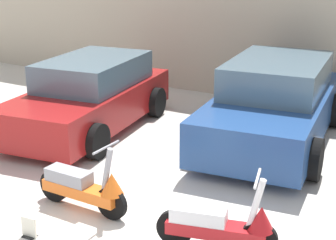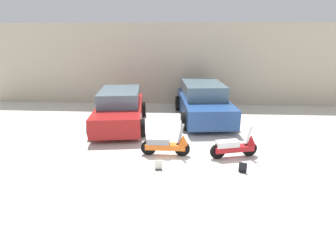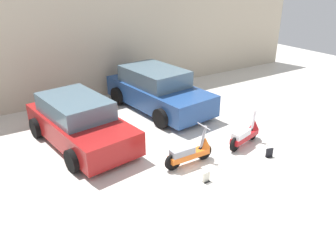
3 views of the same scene
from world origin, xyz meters
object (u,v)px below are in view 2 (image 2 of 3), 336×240
object	(u,v)px
placard_near_left_scooter	(159,165)
scooter_front_left	(167,144)
placard_near_right_scooter	(243,168)
car_rear_left	(120,109)
scooter_front_right	(236,146)
car_rear_center	(203,102)

from	to	relation	value
placard_near_left_scooter	scooter_front_left	bearing A→B (deg)	78.20
placard_near_right_scooter	scooter_front_left	bearing A→B (deg)	156.02
car_rear_left	placard_near_right_scooter	bearing A→B (deg)	40.51
scooter_front_right	placard_near_left_scooter	distance (m)	2.28
car_rear_left	car_rear_center	xyz separation A→B (m)	(3.22, 1.06, 0.05)
car_rear_left	placard_near_right_scooter	size ratio (longest dim) A/B	15.80
scooter_front_right	placard_near_left_scooter	world-z (taller)	scooter_front_right
placard_near_right_scooter	placard_near_left_scooter	bearing A→B (deg)	179.59
car_rear_center	car_rear_left	bearing A→B (deg)	-77.94
scooter_front_left	car_rear_center	xyz separation A→B (m)	(1.25, 3.72, 0.34)
scooter_front_right	car_rear_center	distance (m)	3.79
car_rear_center	placard_near_left_scooter	xyz separation A→B (m)	(-1.43, -4.57, -0.58)
placard_near_left_scooter	placard_near_right_scooter	distance (m)	2.13
scooter_front_left	car_rear_center	bearing A→B (deg)	72.31
scooter_front_right	car_rear_center	xyz separation A→B (m)	(-0.68, 3.71, 0.35)
scooter_front_right	car_rear_left	bearing A→B (deg)	131.69
car_rear_left	car_rear_center	size ratio (longest dim) A/B	0.93
scooter_front_right	car_rear_left	distance (m)	4.73
car_rear_center	placard_near_left_scooter	distance (m)	4.82
scooter_front_right	car_rear_center	bearing A→B (deg)	86.20
scooter_front_right	car_rear_left	xyz separation A→B (m)	(-3.90, 2.65, 0.29)
scooter_front_left	placard_near_right_scooter	xyz separation A→B (m)	(1.95, -0.87, -0.23)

